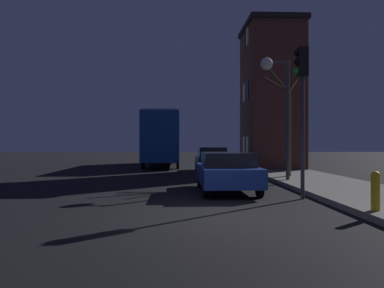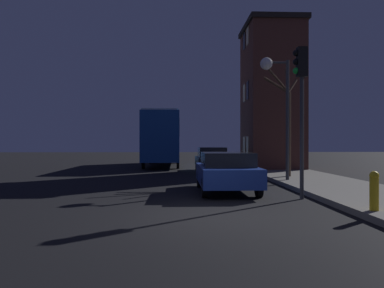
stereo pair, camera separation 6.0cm
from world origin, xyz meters
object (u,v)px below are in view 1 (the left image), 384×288
traffic_light (302,91)px  car_mid_lane (211,159)px  bare_tree (286,120)px  fire_hydrant (375,190)px  car_near_lane (227,171)px  bus (162,135)px  streetlamp (275,87)px

traffic_light → car_mid_lane: size_ratio=1.08×
bare_tree → fire_hydrant: 9.09m
car_near_lane → fire_hydrant: bearing=-58.6°
bare_tree → car_mid_lane: bare_tree is taller
car_near_lane → car_mid_lane: (0.32, 9.07, 0.02)m
bus → fire_hydrant: 20.30m
traffic_light → fire_hydrant: 3.97m
traffic_light → fire_hydrant: (0.74, -2.85, -2.66)m
traffic_light → bare_tree: 6.14m
bare_tree → fire_hydrant: bearing=-93.7°
bare_tree → car_mid_lane: 6.05m
streetlamp → bus: (-5.20, 12.28, -1.79)m
bare_tree → fire_hydrant: size_ratio=5.73×
streetlamp → fire_hydrant: 7.96m
traffic_light → car_mid_lane: traffic_light is taller
streetlamp → bus: streetlamp is taller
bare_tree → car_mid_lane: (-3.05, 4.82, -2.01)m
bus → streetlamp: bearing=-67.1°
streetlamp → car_near_lane: bearing=-132.8°
car_near_lane → fire_hydrant: (2.79, -4.57, -0.09)m
traffic_light → car_near_lane: 3.71m
traffic_light → car_near_lane: traffic_light is taller
car_mid_lane → fire_hydrant: (2.47, -13.64, -0.12)m
bare_tree → car_near_lane: bare_tree is taller
streetlamp → car_near_lane: size_ratio=1.23×
streetlamp → traffic_light: size_ratio=1.11×
traffic_light → fire_hydrant: bearing=-75.3°
traffic_light → bus: size_ratio=0.48×
bare_tree → bus: bearing=120.1°
car_near_lane → fire_hydrant: 5.36m
fire_hydrant → streetlamp: bearing=93.1°
streetlamp → traffic_light: bearing=-94.7°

